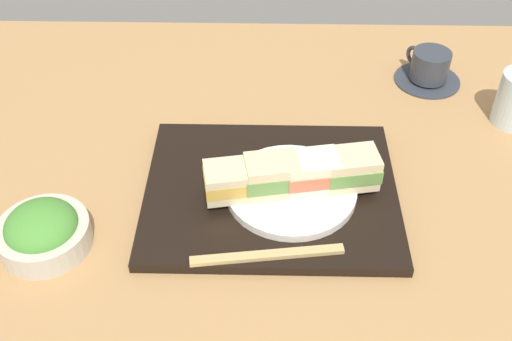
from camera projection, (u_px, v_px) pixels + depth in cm
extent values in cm
cube|color=tan|center=(304.00, 184.00, 100.05)|extent=(140.00, 100.00, 3.00)
cube|color=black|center=(271.00, 191.00, 95.41)|extent=(38.83, 31.48, 1.59)
cylinder|color=white|center=(291.00, 190.00, 93.55)|extent=(20.01, 20.01, 1.31)
cube|color=beige|center=(231.00, 189.00, 91.75)|extent=(8.61, 6.83, 1.36)
cube|color=gold|center=(231.00, 181.00, 90.57)|extent=(8.74, 6.88, 2.16)
cube|color=beige|center=(231.00, 172.00, 89.39)|extent=(8.61, 6.83, 1.36)
cube|color=beige|center=(272.00, 185.00, 92.29)|extent=(8.61, 6.83, 1.55)
cube|color=#669347|center=(272.00, 175.00, 90.94)|extent=(9.12, 7.13, 2.48)
cube|color=beige|center=(272.00, 165.00, 89.59)|extent=(8.61, 6.83, 1.55)
cube|color=#EFE5C1|center=(311.00, 181.00, 92.88)|extent=(8.61, 6.83, 1.61)
cube|color=#CC6B4C|center=(312.00, 172.00, 91.60)|extent=(9.04, 7.22, 2.20)
cube|color=#EFE5C1|center=(313.00, 162.00, 90.32)|extent=(8.61, 6.83, 1.61)
cube|color=beige|center=(350.00, 178.00, 93.51)|extent=(8.61, 6.83, 1.52)
cube|color=#669347|center=(352.00, 169.00, 92.23)|extent=(8.90, 7.12, 2.31)
cube|color=beige|center=(353.00, 159.00, 90.94)|extent=(8.61, 6.83, 1.52)
cylinder|color=beige|center=(44.00, 235.00, 87.19)|extent=(13.14, 13.14, 3.84)
ellipsoid|color=#4C9338|center=(41.00, 226.00, 85.90)|extent=(10.23, 10.23, 5.63)
cube|color=tan|center=(268.00, 257.00, 84.19)|extent=(21.27, 3.50, 0.70)
cube|color=tan|center=(267.00, 253.00, 84.71)|extent=(21.27, 3.50, 0.70)
cylinder|color=#333842|center=(427.00, 79.00, 119.14)|extent=(12.60, 12.60, 0.80)
cylinder|color=#333842|center=(430.00, 65.00, 116.99)|extent=(7.23, 7.23, 5.60)
cylinder|color=#382111|center=(433.00, 54.00, 115.37)|extent=(6.65, 6.65, 0.40)
torus|color=#333842|center=(414.00, 55.00, 119.56)|extent=(2.95, 3.66, 3.94)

